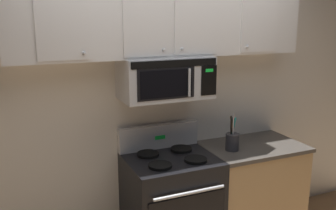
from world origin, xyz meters
The scene contains 7 objects.
back_wall centered at (0.00, 0.79, 1.35)m, with size 5.20×0.10×2.70m, color silver.
stove_range centered at (0.00, 0.42, 0.47)m, with size 0.76×0.69×1.12m.
over_range_microwave centered at (0.00, 0.54, 1.58)m, with size 0.76×0.43×0.35m.
upper_cabinets centered at (0.00, 0.57, 2.02)m, with size 2.50×0.36×0.55m.
counter_segment centered at (0.84, 0.43, 0.45)m, with size 0.93×0.65×0.90m.
utensil_crock_charcoal centered at (0.58, 0.39, 0.99)m, with size 0.12×0.12×0.35m.
salt_shaker centered at (0.69, 0.49, 0.95)m, with size 0.05×0.05×0.11m.
Camera 1 is at (-1.23, -2.34, 2.08)m, focal length 40.49 mm.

